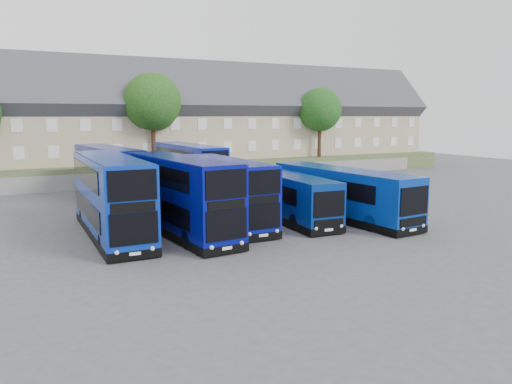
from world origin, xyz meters
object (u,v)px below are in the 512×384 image
(tree_mid, at_px, (154,104))
(tree_east, at_px, (320,111))
(coach_east_a, at_px, (285,197))
(dd_front_mid, at_px, (181,197))
(tree_far, at_px, (328,109))
(dd_front_left, at_px, (111,198))

(tree_mid, relative_size, tree_east, 1.12)
(coach_east_a, bearing_deg, tree_east, 54.12)
(dd_front_mid, relative_size, tree_mid, 1.25)
(dd_front_mid, bearing_deg, tree_mid, 73.09)
(tree_far, bearing_deg, coach_east_a, -129.61)
(tree_east, height_order, tree_far, tree_far)
(dd_front_mid, xyz_separation_m, tree_east, (24.89, 22.08, 5.19))
(tree_far, bearing_deg, tree_east, -130.60)
(tree_east, bearing_deg, dd_front_mid, -138.42)
(dd_front_left, xyz_separation_m, tree_mid, (8.65, 21.34, 5.81))
(dd_front_mid, height_order, tree_east, tree_east)
(dd_front_mid, relative_size, tree_far, 1.32)
(tree_mid, bearing_deg, tree_far, 14.04)
(tree_east, bearing_deg, dd_front_left, -143.97)
(dd_front_mid, xyz_separation_m, coach_east_a, (7.65, 1.00, -0.70))
(dd_front_mid, xyz_separation_m, tree_mid, (4.89, 22.58, 5.87))
(dd_front_left, bearing_deg, dd_front_mid, -17.32)
(coach_east_a, height_order, tree_east, tree_east)
(dd_front_left, relative_size, dd_front_mid, 1.01)
(dd_front_left, height_order, dd_front_mid, dd_front_left)
(tree_east, xyz_separation_m, tree_far, (6.00, 7.00, 0.34))
(tree_east, relative_size, tree_far, 0.94)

